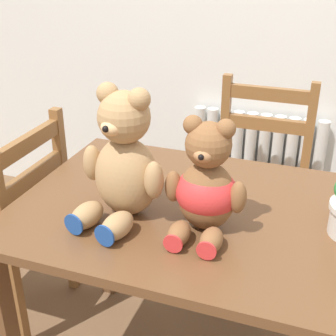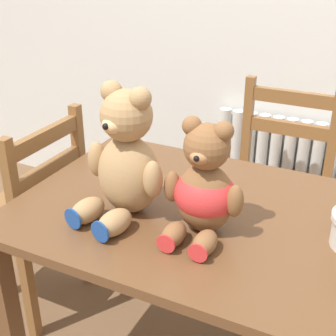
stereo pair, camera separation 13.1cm
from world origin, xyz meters
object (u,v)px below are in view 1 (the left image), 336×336
teddy_bear_right (206,187)px  teddy_bear_left (123,163)px  wooden_chair_side (12,223)px  wooden_chair_behind (257,185)px

teddy_bear_right → teddy_bear_left: bearing=1.2°
wooden_chair_side → teddy_bear_right: 1.00m
teddy_bear_left → wooden_chair_behind: bearing=-96.5°
wooden_chair_side → teddy_bear_left: bearing=-109.3°
wooden_chair_behind → teddy_bear_left: teddy_bear_left is taller
wooden_chair_side → teddy_bear_left: (0.63, -0.22, 0.47)m
wooden_chair_behind → teddy_bear_right: 0.94m
teddy_bear_left → teddy_bear_right: teddy_bear_left is taller
wooden_chair_behind → wooden_chair_side: (-0.90, -0.63, -0.03)m
wooden_chair_behind → teddy_bear_right: teddy_bear_right is taller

